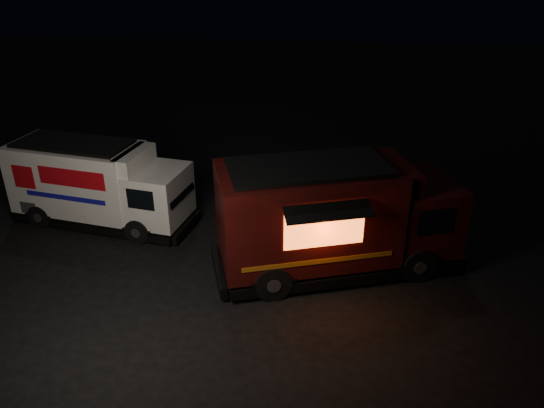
{
  "coord_description": "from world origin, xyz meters",
  "views": [
    {
      "loc": [
        2.85,
        -12.76,
        8.9
      ],
      "look_at": [
        1.3,
        2.0,
        1.44
      ],
      "focal_mm": 35.0,
      "sensor_mm": 36.0,
      "label": 1
    }
  ],
  "objects": [
    {
      "name": "red_truck",
      "position": [
        3.35,
        0.91,
        1.69
      ],
      "size": [
        7.75,
        4.79,
        3.39
      ],
      "primitive_type": null,
      "rotation": [
        0.0,
        0.0,
        0.31
      ],
      "color": "#3D0B0C",
      "rests_on": "ground"
    },
    {
      "name": "white_truck",
      "position": [
        -4.63,
        2.89,
        1.43
      ],
      "size": [
        6.61,
        3.26,
        2.87
      ],
      "primitive_type": null,
      "rotation": [
        0.0,
        0.0,
        -0.18
      ],
      "color": "silver",
      "rests_on": "ground"
    },
    {
      "name": "ground",
      "position": [
        0.0,
        0.0,
        0.0
      ],
      "size": [
        80.0,
        80.0,
        0.0
      ],
      "primitive_type": "plane",
      "color": "black",
      "rests_on": "ground"
    }
  ]
}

